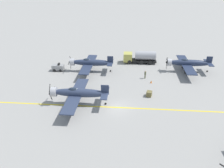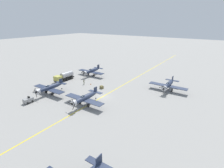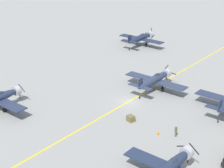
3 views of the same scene
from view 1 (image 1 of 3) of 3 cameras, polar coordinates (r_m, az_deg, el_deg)
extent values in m
plane|color=gray|center=(35.99, 1.01, -6.13)|extent=(400.00, 400.00, 0.00)
cube|color=yellow|center=(35.98, 1.01, -6.13)|extent=(0.30, 160.00, 0.01)
cube|color=black|center=(25.47, 27.11, -18.57)|extent=(1.55, 0.06, 1.07)
ellipsoid|color=#27314B|center=(48.96, -5.26, 5.59)|extent=(1.50, 9.50, 1.42)
cylinder|color=#B7B7BC|center=(49.90, -10.33, 5.67)|extent=(1.57, 0.90, 1.58)
ellipsoid|color=#232D3D|center=(48.97, -6.61, 6.23)|extent=(0.80, 1.70, 0.76)
cube|color=#27314B|center=(49.21, -6.12, 5.24)|extent=(12.00, 2.10, 0.16)
cube|color=#27314B|center=(48.39, -0.46, 5.64)|extent=(4.40, 1.10, 0.12)
cube|color=#27314B|center=(48.16, -0.46, 6.36)|extent=(0.14, 1.30, 1.60)
sphere|color=black|center=(50.02, -10.88, 5.68)|extent=(0.56, 0.56, 0.56)
cube|color=black|center=(50.56, -10.73, 4.91)|extent=(0.67, 0.06, 1.71)
cube|color=black|center=(50.33, -10.78, 6.61)|extent=(1.28, 0.06, 1.39)
cube|color=black|center=(49.19, -11.15, 5.52)|extent=(1.74, 0.06, 0.50)
cylinder|color=black|center=(48.08, -6.40, 3.89)|extent=(0.14, 0.14, 1.26)
cylinder|color=black|center=(48.32, -6.36, 3.20)|extent=(0.22, 0.90, 0.90)
cylinder|color=black|center=(50.81, -5.78, 5.19)|extent=(0.14, 0.14, 1.26)
cylinder|color=black|center=(51.04, -5.75, 4.53)|extent=(0.22, 0.90, 0.90)
cylinder|color=black|center=(49.13, -0.38, 3.43)|extent=(0.12, 0.36, 0.36)
ellipsoid|color=#2D3751|center=(36.36, -8.27, -2.31)|extent=(1.50, 9.50, 1.42)
cylinder|color=#B7B7BC|center=(37.57, -14.91, -1.99)|extent=(1.58, 0.90, 1.58)
ellipsoid|color=#232D3D|center=(36.36, -10.08, -1.45)|extent=(0.80, 1.70, 0.76)
cube|color=#2D3751|center=(36.69, -9.39, -2.72)|extent=(12.00, 2.10, 0.16)
cube|color=#2D3751|center=(35.64, -1.85, -2.38)|extent=(4.40, 1.10, 0.12)
cube|color=#2D3751|center=(35.33, -1.86, -1.46)|extent=(0.14, 1.30, 1.60)
sphere|color=black|center=(37.74, -15.62, -1.95)|extent=(0.56, 0.56, 0.56)
cube|color=black|center=(37.80, -15.66, -3.27)|extent=(0.88, 0.06, 1.64)
cube|color=black|center=(38.43, -15.22, -1.25)|extent=(1.76, 0.06, 0.28)
cube|color=black|center=(37.00, -16.00, -1.33)|extent=(1.11, 0.06, 1.52)
cylinder|color=black|center=(35.75, -9.87, -4.76)|extent=(0.14, 0.14, 1.26)
cylinder|color=black|center=(36.08, -9.79, -5.62)|extent=(0.22, 0.90, 0.90)
cylinder|color=black|center=(38.27, -8.81, -2.46)|extent=(0.14, 0.14, 1.26)
cylinder|color=black|center=(38.57, -8.75, -3.28)|extent=(0.22, 0.90, 0.90)
cylinder|color=black|center=(36.65, -1.71, -5.15)|extent=(0.12, 0.36, 0.36)
ellipsoid|color=#222D46|center=(51.54, 19.61, 5.22)|extent=(1.50, 9.50, 1.42)
cylinder|color=#B7B7BC|center=(50.57, 14.72, 5.50)|extent=(1.58, 0.90, 1.58)
ellipsoid|color=#232D3D|center=(51.07, 18.47, 5.88)|extent=(0.80, 1.70, 0.76)
cube|color=#222D46|center=(51.46, 18.74, 4.92)|extent=(12.00, 2.10, 0.16)
cube|color=#222D46|center=(52.71, 23.94, 5.08)|extent=(4.40, 1.10, 0.12)
cube|color=#222D46|center=(52.50, 24.07, 5.74)|extent=(0.14, 1.30, 1.60)
sphere|color=black|center=(50.48, 14.16, 5.53)|extent=(0.56, 0.56, 0.56)
cube|color=black|center=(50.90, 14.04, 4.67)|extent=(0.39, 0.06, 1.75)
cube|color=black|center=(50.93, 14.12, 6.38)|extent=(1.46, 0.06, 1.19)
cube|color=black|center=(49.62, 14.34, 5.55)|extent=(1.68, 0.06, 0.78)
cylinder|color=black|center=(50.33, 18.99, 3.62)|extent=(0.14, 0.14, 1.26)
cylinder|color=black|center=(50.57, 18.89, 2.97)|extent=(0.22, 0.90, 0.90)
cylinder|color=black|center=(53.04, 18.30, 4.88)|extent=(0.14, 0.14, 1.26)
cylinder|color=black|center=(53.26, 18.20, 4.25)|extent=(0.22, 0.90, 0.90)
cylinder|color=black|center=(53.42, 23.61, 3.07)|extent=(0.12, 0.36, 0.36)
cube|color=black|center=(54.65, 7.25, 6.15)|extent=(2.25, 8.00, 0.40)
cube|color=#B2AD4C|center=(54.32, 4.16, 7.06)|extent=(2.50, 2.08, 2.00)
cylinder|color=#9E9EA3|center=(54.30, 8.73, 7.37)|extent=(2.10, 4.96, 2.10)
cylinder|color=black|center=(53.52, 4.62, 5.69)|extent=(0.30, 1.00, 1.00)
cylinder|color=black|center=(55.75, 4.65, 6.55)|extent=(0.30, 1.00, 1.00)
cylinder|color=black|center=(53.61, 7.71, 5.56)|extent=(0.30, 1.00, 1.00)
cylinder|color=black|center=(55.83, 7.62, 6.43)|extent=(0.30, 1.00, 1.00)
cylinder|color=black|center=(53.76, 9.94, 5.47)|extent=(0.30, 1.00, 1.00)
cylinder|color=black|center=(55.98, 9.76, 6.33)|extent=(0.30, 1.00, 1.00)
cube|color=gray|center=(51.01, -13.90, 4.28)|extent=(1.40, 2.60, 1.10)
cube|color=black|center=(50.65, -13.72, 5.08)|extent=(0.70, 0.36, 0.44)
cylinder|color=black|center=(50.82, -14.84, 3.47)|extent=(0.20, 0.60, 0.60)
cylinder|color=black|center=(52.02, -14.37, 4.06)|extent=(0.20, 0.60, 0.60)
cylinder|color=black|center=(50.37, -13.30, 3.44)|extent=(0.20, 0.60, 0.60)
cylinder|color=black|center=(51.58, -12.86, 4.03)|extent=(0.20, 0.60, 0.60)
cylinder|color=#515638|center=(46.32, 8.62, 1.94)|extent=(0.25, 0.25, 0.81)
cylinder|color=#515638|center=(46.02, 8.69, 2.79)|extent=(0.37, 0.37, 0.68)
sphere|color=tan|center=(45.85, 8.72, 3.30)|extent=(0.22, 0.22, 0.22)
cube|color=brown|center=(39.58, 9.67, -2.53)|extent=(1.28, 1.15, 0.91)
cone|color=orange|center=(44.54, 10.19, 0.59)|extent=(0.36, 0.36, 0.55)
camera|label=2|loc=(39.21, -85.04, 5.69)|focal=28.00mm
camera|label=3|loc=(78.00, 44.79, 25.57)|focal=60.00mm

